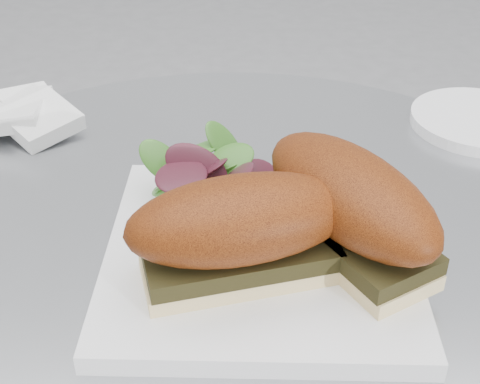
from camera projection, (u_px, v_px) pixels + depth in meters
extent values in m
cylinder|color=silver|center=(229.00, 252.00, 0.56)|extent=(0.70, 0.70, 0.02)
cube|color=white|center=(260.00, 254.00, 0.53)|extent=(0.26, 0.26, 0.02)
cube|color=#F7DE9A|center=(241.00, 268.00, 0.49)|extent=(0.15, 0.08, 0.01)
cube|color=black|center=(241.00, 254.00, 0.48)|extent=(0.15, 0.09, 0.01)
ellipsoid|color=#6D2C0A|center=(241.00, 219.00, 0.47)|extent=(0.18, 0.10, 0.06)
cube|color=#F7DE9A|center=(345.00, 241.00, 0.52)|extent=(0.12, 0.16, 0.01)
cube|color=black|center=(346.00, 227.00, 0.51)|extent=(0.12, 0.16, 0.01)
ellipsoid|color=#6D2C0A|center=(350.00, 193.00, 0.49)|extent=(0.15, 0.19, 0.06)
cylinder|color=white|center=(478.00, 121.00, 0.72)|extent=(0.14, 0.14, 0.01)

